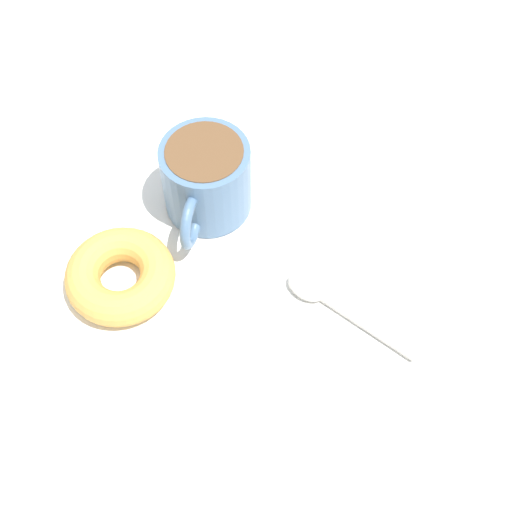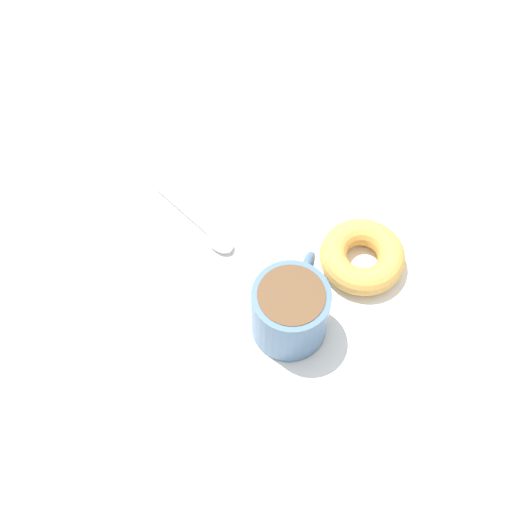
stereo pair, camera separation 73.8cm
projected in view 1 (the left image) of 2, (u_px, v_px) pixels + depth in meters
The scene contains 5 objects.
ground_plane at pixel (225, 268), 64.73cm from camera, with size 120.00×120.00×2.00cm, color #B2BCC6.
napkin at pixel (256, 269), 63.37cm from camera, with size 35.23×35.23×0.30cm, color white.
coffee_cup at pixel (206, 179), 63.62cm from camera, with size 8.02×10.67×7.50cm.
donut at pixel (120, 276), 61.04cm from camera, with size 9.52×9.52×3.06cm, color gold.
spoon at pixel (322, 298), 61.18cm from camera, with size 12.74×2.70×0.90cm.
Camera 1 is at (20.45, -26.44, 54.52)cm, focal length 50.00 mm.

